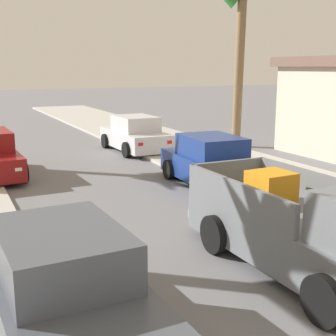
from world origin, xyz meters
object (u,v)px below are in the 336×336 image
Objects in this scene: car_left_mid at (212,163)px; car_left_near at (135,135)px; car_right_mid at (64,290)px; pickup_truck at (314,233)px.

car_left_near is at bearing 89.16° from car_left_mid.
car_left_near is 14.40m from car_right_mid.
car_left_mid and car_right_mid have the same top height.
car_right_mid is (-6.14, -13.03, 0.00)m from car_left_near.
pickup_truck is at bearing -97.89° from car_left_near.
pickup_truck is 6.46m from car_left_mid.
pickup_truck reaches higher than car_left_near.
car_left_near and car_left_mid have the same top height.
car_left_mid is (-0.10, -6.70, 0.00)m from car_left_near.
pickup_truck reaches higher than car_left_mid.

